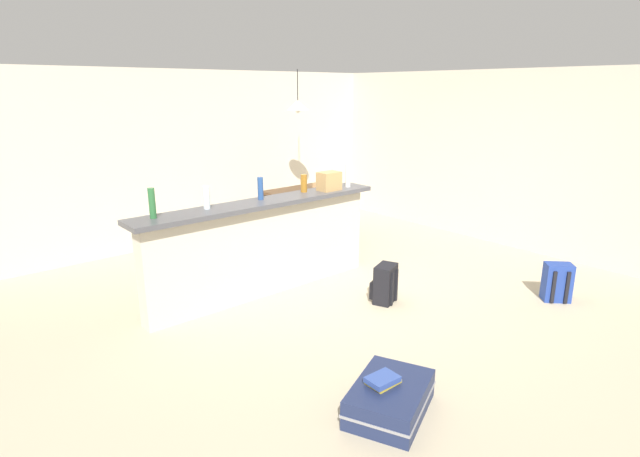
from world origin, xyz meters
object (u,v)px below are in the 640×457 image
at_px(bottle_blue, 260,188).
at_px(backpack_black, 385,284).
at_px(dining_chair_near_partition, 328,211).
at_px(grocery_bag, 329,181).
at_px(bottle_white, 348,176).
at_px(pendant_lamp, 298,105).
at_px(bottle_clear, 206,198).
at_px(dining_table, 305,196).
at_px(bottle_amber, 304,183).
at_px(suitcase_flat_navy, 390,398).
at_px(book_stack, 383,380).
at_px(backpack_blue, 557,283).
at_px(bottle_green, 152,203).

relative_size(bottle_blue, backpack_black, 0.59).
bearing_deg(bottle_blue, dining_chair_near_partition, 25.10).
distance_m(grocery_bag, dining_chair_near_partition, 1.36).
bearing_deg(bottle_white, pendant_lamp, 73.99).
distance_m(bottle_blue, dining_chair_near_partition, 1.98).
relative_size(bottle_clear, grocery_bag, 0.90).
bearing_deg(dining_table, backpack_black, -110.11).
height_order(bottle_clear, dining_chair_near_partition, bottle_clear).
bearing_deg(dining_chair_near_partition, bottle_clear, -161.09).
bearing_deg(bottle_clear, bottle_amber, 0.94).
bearing_deg(dining_chair_near_partition, bottle_white, -117.59).
distance_m(bottle_blue, suitcase_flat_navy, 2.74).
distance_m(bottle_white, dining_chair_near_partition, 1.22).
bearing_deg(book_stack, bottle_amber, 62.59).
bearing_deg(backpack_blue, bottle_white, 115.08).
xyz_separation_m(bottle_amber, book_stack, (-1.25, -2.42, -0.92)).
distance_m(grocery_bag, dining_table, 1.74).
distance_m(bottle_clear, bottle_white, 1.89).
height_order(bottle_clear, grocery_bag, bottle_clear).
bearing_deg(grocery_bag, bottle_green, 177.67).
xyz_separation_m(bottle_blue, book_stack, (-0.64, -2.41, -0.94)).
height_order(bottle_white, suitcase_flat_navy, bottle_white).
xyz_separation_m(dining_table, backpack_black, (-0.90, -2.47, -0.44)).
relative_size(bottle_white, book_stack, 1.16).
relative_size(dining_chair_near_partition, pendant_lamp, 1.51).
distance_m(bottle_green, suitcase_flat_navy, 2.74).
distance_m(bottle_clear, backpack_blue, 3.85).
xyz_separation_m(bottle_amber, dining_table, (1.10, 1.34, -0.52)).
height_order(bottle_green, bottle_blue, bottle_green).
xyz_separation_m(bottle_green, bottle_clear, (0.56, 0.01, -0.03)).
relative_size(bottle_blue, book_stack, 1.01).
bearing_deg(dining_chair_near_partition, bottle_blue, -154.90).
distance_m(bottle_amber, book_stack, 2.87).
bearing_deg(bottle_white, bottle_green, 178.13).
bearing_deg(bottle_green, book_stack, -76.25).
bearing_deg(bottle_amber, backpack_blue, -54.68).
bearing_deg(dining_chair_near_partition, dining_table, 87.87).
height_order(bottle_amber, dining_chair_near_partition, bottle_amber).
bearing_deg(backpack_black, bottle_blue, 125.64).
bearing_deg(bottle_white, bottle_blue, 175.29).
bearing_deg(book_stack, bottle_blue, 75.12).
xyz_separation_m(pendant_lamp, book_stack, (-2.30, -3.84, -1.75)).
xyz_separation_m(backpack_black, backpack_blue, (1.45, -1.19, 0.00)).
height_order(bottle_amber, dining_table, bottle_amber).
relative_size(dining_table, backpack_black, 2.62).
xyz_separation_m(bottle_amber, backpack_blue, (1.65, -2.32, -0.97)).
xyz_separation_m(bottle_clear, backpack_black, (1.47, -1.11, -0.98)).
distance_m(bottle_white, backpack_blue, 2.64).
height_order(bottle_green, bottle_clear, bottle_green).
bearing_deg(pendant_lamp, backpack_black, -108.53).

